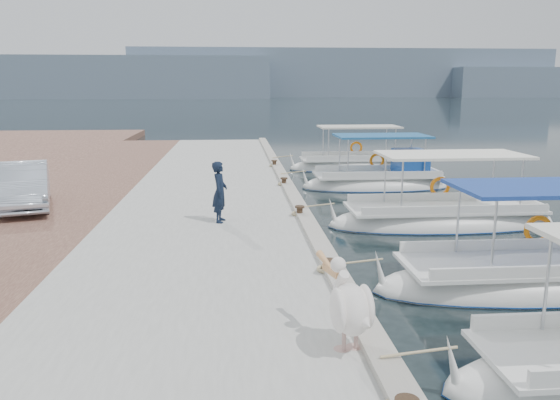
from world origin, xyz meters
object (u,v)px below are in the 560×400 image
object	(u,v)px
parked_car	(23,186)
fishing_caique_c	(442,221)
fisherman	(220,192)
pelican	(350,306)
fishing_caique_d	(379,183)
fishing_caique_e	(355,167)
fishing_caique_b	(548,282)

from	to	relation	value
parked_car	fishing_caique_c	bearing A→B (deg)	-23.59
fisherman	parked_car	world-z (taller)	fisherman
pelican	fisherman	xyz separation A→B (m)	(-2.03, 7.74, 0.20)
fishing_caique_d	fishing_caique_e	size ratio (longest dim) A/B	0.94
fishing_caique_c	pelican	size ratio (longest dim) A/B	4.40
parked_car	fishing_caique_d	bearing A→B (deg)	4.32
fishing_caique_c	parked_car	size ratio (longest dim) A/B	1.70
fishing_caique_d	fisherman	xyz separation A→B (m)	(-6.53, -7.45, 1.15)
fishing_caique_b	parked_car	bearing A→B (deg)	152.79
pelican	fishing_caique_c	bearing A→B (deg)	61.20
fishing_caique_c	parked_car	world-z (taller)	fishing_caique_c
fishing_caique_d	pelican	world-z (taller)	fishing_caique_d
fisherman	parked_car	size ratio (longest dim) A/B	0.40
fishing_caique_e	parked_car	distance (m)	16.44
fishing_caique_b	fisherman	size ratio (longest dim) A/B	4.50
fishing_caique_e	parked_car	xyz separation A→B (m)	(-12.78, -10.28, 1.07)
pelican	fisherman	distance (m)	8.00
fishing_caique_e	parked_car	world-z (taller)	fishing_caique_e
fishing_caique_d	fishing_caique_b	bearing A→B (deg)	-87.45
fishing_caique_c	fishing_caique_e	size ratio (longest dim) A/B	1.06
fishing_caique_d	fisherman	bearing A→B (deg)	-131.22
fishing_caique_c	fishing_caique_d	bearing A→B (deg)	92.62
fishing_caique_b	parked_car	size ratio (longest dim) A/B	1.81
fishing_caique_b	pelican	size ratio (longest dim) A/B	4.69
fishing_caique_d	pelican	size ratio (longest dim) A/B	3.90
fishing_caique_c	fishing_caique_d	world-z (taller)	same
fishing_caique_e	pelican	world-z (taller)	fishing_caique_e
fishing_caique_b	fisherman	bearing A→B (deg)	147.86
fishing_caique_d	fisherman	distance (m)	9.97
fishing_caique_b	fishing_caique_c	world-z (taller)	same
fishing_caique_c	fisherman	size ratio (longest dim) A/B	4.22
fisherman	fishing_caique_b	bearing A→B (deg)	-113.77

